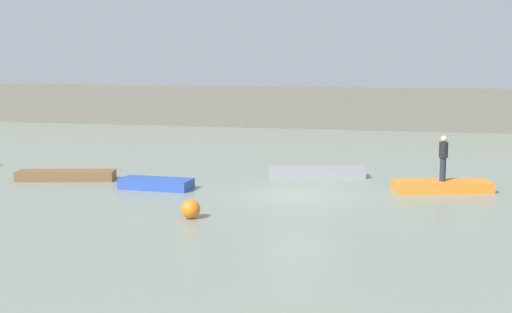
% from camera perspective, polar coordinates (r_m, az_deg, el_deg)
% --- Properties ---
extents(ground_plane, '(120.00, 120.00, 0.00)m').
position_cam_1_polar(ground_plane, '(25.56, 3.22, -3.14)').
color(ground_plane, gray).
extents(embankment_wall, '(80.00, 1.20, 2.72)m').
position_cam_1_polar(embankment_wall, '(48.26, 7.96, 3.73)').
color(embankment_wall, '#666056').
rests_on(embankment_wall, ground_plane).
extents(rowboat_brown, '(3.93, 1.83, 0.38)m').
position_cam_1_polar(rowboat_brown, '(29.70, -14.64, -1.44)').
color(rowboat_brown, brown).
rests_on(rowboat_brown, ground_plane).
extents(rowboat_blue, '(2.70, 1.22, 0.38)m').
position_cam_1_polar(rowboat_blue, '(27.17, -7.82, -2.12)').
color(rowboat_blue, '#2B4CAD').
rests_on(rowboat_blue, ground_plane).
extents(rowboat_grey, '(3.98, 1.73, 0.43)m').
position_cam_1_polar(rowboat_grey, '(29.51, 4.75, -1.22)').
color(rowboat_grey, gray).
rests_on(rowboat_grey, ground_plane).
extents(rowboat_orange, '(3.69, 2.20, 0.38)m').
position_cam_1_polar(rowboat_orange, '(27.29, 14.35, -2.26)').
color(rowboat_orange, orange).
rests_on(rowboat_orange, ground_plane).
extents(person_dark_shirt, '(0.32, 0.32, 1.65)m').
position_cam_1_polar(person_dark_shirt, '(27.12, 14.44, 0.04)').
color(person_dark_shirt, '#232838').
rests_on(person_dark_shirt, rowboat_orange).
extents(mooring_buoy, '(0.59, 0.59, 0.59)m').
position_cam_1_polar(mooring_buoy, '(22.21, -5.12, -4.11)').
color(mooring_buoy, orange).
rests_on(mooring_buoy, ground_plane).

